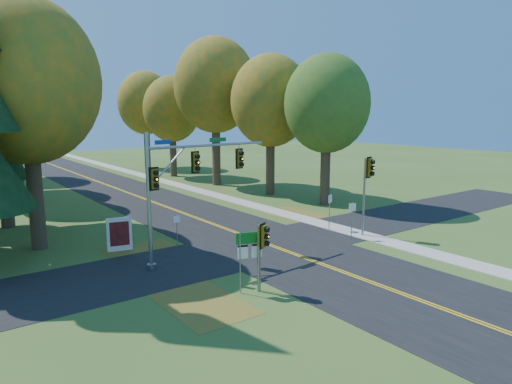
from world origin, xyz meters
TOP-DOWN VIEW (x-y plane):
  - ground at (0.00, 0.00)m, footprint 160.00×160.00m
  - road_main at (0.00, 0.00)m, footprint 8.00×160.00m
  - road_cross at (0.00, 2.00)m, footprint 60.00×6.00m
  - centerline_left at (-0.10, 0.00)m, footprint 0.10×160.00m
  - centerline_right at (0.10, 0.00)m, footprint 0.10×160.00m
  - sidewalk_east at (6.20, 0.00)m, footprint 1.60×160.00m
  - leaf_patch_w_near at (-6.50, 4.00)m, footprint 4.00×6.00m
  - leaf_patch_e at (6.80, 6.00)m, footprint 3.50×8.00m
  - leaf_patch_w_far at (-7.50, -3.00)m, footprint 3.00×5.00m
  - tree_w_a at (-11.13, 9.38)m, footprint 8.00×8.00m
  - tree_e_a at (11.57, 8.77)m, footprint 7.20×7.20m
  - tree_e_b at (10.97, 15.58)m, footprint 7.60×7.60m
  - tree_w_c at (-9.54, 24.47)m, footprint 6.80×6.80m
  - tree_e_c at (9.88, 23.69)m, footprint 8.80×8.80m
  - tree_e_d at (9.26, 32.87)m, footprint 7.00×7.00m
  - tree_e_e at (10.47, 43.58)m, footprint 7.80×7.80m
  - traffic_mast at (-5.59, 2.09)m, footprint 7.59×1.04m
  - east_signal_pole at (6.18, -0.30)m, footprint 0.59×0.69m
  - ped_signal_pole at (-4.77, -3.68)m, footprint 0.47×0.57m
  - route_sign_cluster at (-5.16, -3.30)m, footprint 1.25×0.43m
  - info_kiosk at (-7.57, 6.12)m, footprint 1.40×0.51m
  - reg_sign_e_north at (5.44, 2.20)m, footprint 0.46×0.18m
  - reg_sign_e_south at (4.95, -0.19)m, footprint 0.43×0.20m
  - reg_sign_w at (-4.60, 4.79)m, footprint 0.37×0.08m

SIDE VIEW (x-z plane):
  - ground at x=0.00m, z-range 0.00..0.00m
  - leaf_patch_w_near at x=-6.50m, z-range 0.00..0.01m
  - leaf_patch_e at x=6.80m, z-range 0.00..0.01m
  - leaf_patch_w_far at x=-7.50m, z-range 0.00..0.01m
  - road_cross at x=0.00m, z-range 0.00..0.02m
  - road_main at x=0.00m, z-range 0.00..0.02m
  - centerline_left at x=-0.10m, z-range 0.02..0.03m
  - centerline_right at x=0.10m, z-range 0.02..0.03m
  - sidewalk_east at x=6.20m, z-range 0.00..0.06m
  - info_kiosk at x=-7.57m, z-range 0.00..1.92m
  - reg_sign_w at x=-4.60m, z-range 0.36..2.31m
  - reg_sign_e_south at x=4.95m, z-range 0.44..2.81m
  - reg_sign_e_north at x=5.44m, z-range 0.46..2.94m
  - route_sign_cluster at x=-5.16m, z-range 0.57..3.35m
  - ped_signal_pole at x=-4.77m, z-range 0.76..3.89m
  - east_signal_pole at x=6.18m, z-range 1.32..6.44m
  - traffic_mast at x=-5.59m, z-range 0.99..7.88m
  - tree_w_c at x=-9.54m, z-range 1.99..13.90m
  - tree_e_d at x=9.26m, z-range 2.08..14.40m
  - tree_e_a at x=11.57m, z-range 2.16..14.90m
  - tree_e_b at x=10.97m, z-range 2.23..15.56m
  - tree_e_e at x=10.47m, z-range 2.32..16.06m
  - tree_w_a at x=-11.13m, z-range 2.41..16.56m
  - tree_e_c at x=9.88m, z-range 2.77..18.56m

